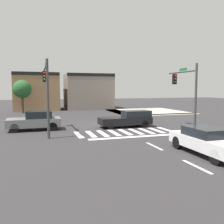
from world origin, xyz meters
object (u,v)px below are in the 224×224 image
Objects in this scene: car_white at (206,141)px; traffic_signal_southeast at (185,86)px; traffic_signal_southwest at (46,83)px; car_gray at (35,121)px; car_black at (128,119)px; roadside_tree at (22,89)px.

traffic_signal_southeast is at bearing -26.96° from car_white.
traffic_signal_southwest is 1.07× the size of traffic_signal_southeast.
traffic_signal_southeast reaches higher than car_gray.
car_white is at bearing 153.04° from traffic_signal_southeast.
car_black is at bearing 174.41° from car_gray.
traffic_signal_southwest reaches higher than car_white.
car_gray is at bearing 38.92° from car_white.
traffic_signal_southeast is at bearing -95.57° from traffic_signal_southwest.
car_white is at bearing -139.53° from traffic_signal_southwest.
traffic_signal_southwest is 11.69m from traffic_signal_southeast.
car_gray is at bearing 77.68° from traffic_signal_southeast.
traffic_signal_southeast is 23.02m from roadside_tree.
car_white is (0.54, -9.79, -0.02)m from car_black.
car_black is 19.02m from roadside_tree.
car_gray is 0.93× the size of car_white.
car_gray is at bearing 28.92° from traffic_signal_southwest.
roadside_tree reaches higher than car_white.
car_gray is 15.67m from roadside_tree.
car_gray is at bearing -83.66° from roadside_tree.
traffic_signal_southeast is 1.17× the size of roadside_tree.
car_black is 9.80m from car_white.
car_white is (-3.98, -7.83, -2.95)m from traffic_signal_southeast.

